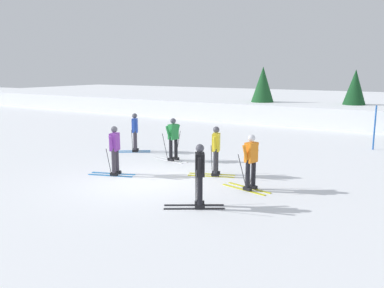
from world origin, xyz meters
name	(u,v)px	position (x,y,z in m)	size (l,w,h in m)	color
ground_plane	(144,182)	(0.00, 0.00, 0.00)	(120.00, 120.00, 0.00)	white
far_snow_ridge	(303,112)	(0.00, 18.19, 0.64)	(80.00, 6.92, 1.28)	white
skier_orange	(251,161)	(3.32, 0.94, 0.92)	(1.64, 0.98, 1.71)	gold
skier_blue	(135,131)	(-3.31, 3.64, 0.92)	(1.53, 1.20, 1.71)	#237AC6
skier_black	(199,174)	(2.79, -1.19, 0.92)	(1.55, 1.16, 1.71)	black
skier_green	(173,138)	(-0.88, 3.04, 0.92)	(1.64, 0.98, 1.71)	silver
skier_yellow	(216,150)	(1.65, 1.88, 0.92)	(1.63, 0.95, 1.71)	gold
skier_purple	(115,149)	(-1.35, 0.15, 0.92)	(1.63, 0.96, 1.71)	#237AC6
trail_marker_pole	(375,128)	(5.66, 9.61, 1.00)	(0.07, 0.07, 2.01)	#1E56AD
conifer_far_right	(263,89)	(-2.74, 17.28, 2.21)	(2.00, 2.00, 3.78)	#513823
conifer_far_centre	(355,91)	(3.26, 18.39, 2.19)	(1.76, 1.76, 3.59)	#513823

